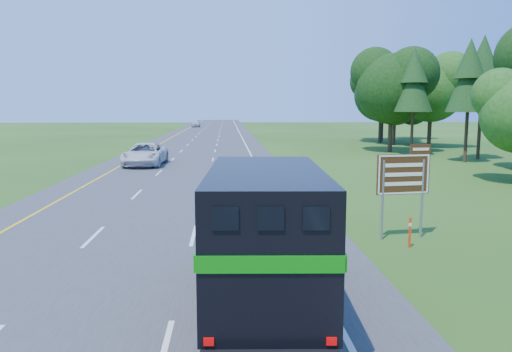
% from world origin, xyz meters
% --- Properties ---
extents(road, '(15.00, 260.00, 0.04)m').
position_xyz_m(road, '(0.00, 50.00, 0.02)').
color(road, '#38383A').
rests_on(road, ground).
extents(lane_markings, '(11.15, 260.00, 0.01)m').
position_xyz_m(lane_markings, '(0.00, 50.00, 0.04)').
color(lane_markings, yellow).
rests_on(lane_markings, road).
extents(horse_truck, '(2.77, 7.80, 3.40)m').
position_xyz_m(horse_truck, '(3.94, 3.95, 1.86)').
color(horse_truck, black).
rests_on(horse_truck, road).
extents(white_suv, '(3.19, 6.57, 1.80)m').
position_xyz_m(white_suv, '(-3.56, 33.87, 0.94)').
color(white_suv, silver).
rests_on(white_suv, road).
extents(far_car, '(2.00, 4.57, 1.53)m').
position_xyz_m(far_car, '(-4.18, 112.81, 0.81)').
color(far_car, silver).
rests_on(far_car, road).
extents(exit_sign, '(2.01, 0.33, 3.43)m').
position_xyz_m(exit_sign, '(9.45, 10.26, 2.23)').
color(exit_sign, gray).
rests_on(exit_sign, ground).
extents(delineator, '(0.09, 0.05, 1.04)m').
position_xyz_m(delineator, '(9.28, 9.06, 0.56)').
color(delineator, red).
rests_on(delineator, ground).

